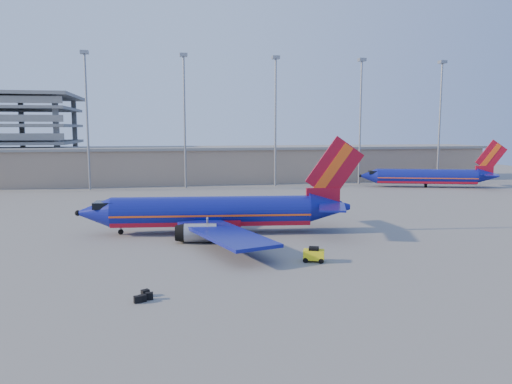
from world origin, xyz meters
The scene contains 7 objects.
ground centered at (0.00, 0.00, 0.00)m, with size 220.00×220.00×0.00m, color slate.
terminal_building centered at (10.00, 58.00, 4.32)m, with size 122.00×16.00×8.50m.
light_mast_row centered at (5.00, 46.00, 17.55)m, with size 101.60×1.60×28.65m.
aircraft_main centered at (-3.45, -2.32, 2.56)m, with size 35.37×33.86×11.99m.
aircraft_second centered at (47.78, 36.95, 2.42)m, with size 30.26×15.43×10.54m.
baggage_tug centered at (4.07, -17.54, 0.75)m, with size 2.31×1.85×1.44m.
luggage_pile centered at (-11.84, -25.54, 0.26)m, with size 1.45×2.03×0.55m.
Camera 1 is at (-10.39, -62.88, 12.88)m, focal length 35.00 mm.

